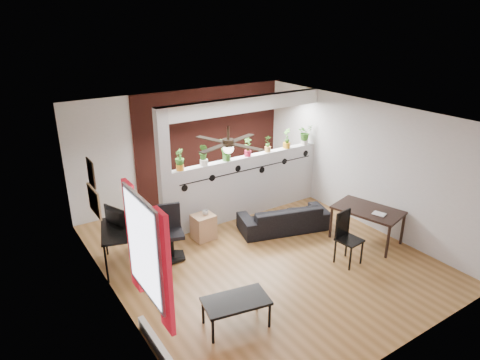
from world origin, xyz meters
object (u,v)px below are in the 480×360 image
object	(u,v)px
sofa	(284,218)
cube_shelf	(204,227)
potted_plant_6	(305,134)
coffee_table	(236,303)
computer_desk	(118,232)
potted_plant_1	(204,154)
ceiling_fan	(228,145)
potted_plant_0	(180,159)
potted_plant_3	(248,146)
potted_plant_5	(287,138)
office_chair	(171,236)
dining_table	(368,212)
potted_plant_4	(268,143)
folding_chair	(346,233)
cup	(205,212)
potted_plant_2	(226,149)

from	to	relation	value
sofa	cube_shelf	distance (m)	1.66
potted_plant_6	coffee_table	distance (m)	4.92
potted_plant_6	computer_desk	world-z (taller)	potted_plant_6
potted_plant_1	coffee_table	distance (m)	3.35
ceiling_fan	potted_plant_0	xyz separation A→B (m)	(0.02, 1.80, -0.74)
potted_plant_3	sofa	xyz separation A→B (m)	(0.21, -1.01, -1.31)
coffee_table	ceiling_fan	bearing A→B (deg)	62.06
sofa	coffee_table	world-z (taller)	sofa
sofa	computer_desk	distance (m)	3.33
potted_plant_3	potted_plant_5	size ratio (longest dim) A/B	0.91
office_chair	dining_table	bearing A→B (deg)	-24.11
potted_plant_4	potted_plant_5	size ratio (longest dim) A/B	0.83
office_chair	folding_chair	size ratio (longest dim) A/B	1.03
cup	coffee_table	size ratio (longest dim) A/B	0.12
cup	office_chair	size ratio (longest dim) A/B	0.12
computer_desk	cup	bearing A→B (deg)	1.93
potted_plant_6	computer_desk	distance (m)	4.75
office_chair	potted_plant_2	bearing A→B (deg)	24.12
cup	coffee_table	world-z (taller)	cup
sofa	cube_shelf	xyz separation A→B (m)	(-1.56, 0.57, -0.00)
potted_plant_2	computer_desk	bearing A→B (deg)	-168.78
ceiling_fan	office_chair	bearing A→B (deg)	118.00
potted_plant_6	potted_plant_3	bearing A→B (deg)	180.00
computer_desk	folding_chair	distance (m)	3.97
folding_chair	dining_table	bearing A→B (deg)	18.35
ceiling_fan	potted_plant_5	world-z (taller)	ceiling_fan
potted_plant_0	potted_plant_3	xyz separation A→B (m)	(1.58, 0.00, -0.01)
potted_plant_2	dining_table	bearing A→B (deg)	-51.91
office_chair	cup	bearing A→B (deg)	18.66
potted_plant_0	cube_shelf	distance (m)	1.41
potted_plant_4	cube_shelf	world-z (taller)	potted_plant_4
potted_plant_6	potted_plant_2	bearing A→B (deg)	180.00
potted_plant_1	office_chair	distance (m)	1.76
potted_plant_0	potted_plant_1	bearing A→B (deg)	-0.00
potted_plant_1	sofa	distance (m)	2.10
sofa	dining_table	bearing A→B (deg)	145.59
potted_plant_0	potted_plant_4	distance (m)	2.11
coffee_table	potted_plant_5	bearing A→B (deg)	41.94
sofa	office_chair	bearing A→B (deg)	9.46
office_chair	potted_plant_5	bearing A→B (deg)	12.85
potted_plant_0	potted_plant_2	xyz separation A→B (m)	(1.05, 0.00, 0.01)
computer_desk	dining_table	bearing A→B (deg)	-22.29
potted_plant_5	cup	size ratio (longest dim) A/B	3.81
folding_chair	computer_desk	bearing A→B (deg)	148.72
potted_plant_2	cube_shelf	xyz separation A→B (m)	(-0.82, -0.44, -1.33)
potted_plant_6	coffee_table	bearing A→B (deg)	-142.29
ceiling_fan	dining_table	bearing A→B (deg)	-9.20
potted_plant_4	folding_chair	xyz separation A→B (m)	(-0.18, -2.56, -0.98)
potted_plant_6	sofa	size ratio (longest dim) A/B	0.27
cup	coffee_table	bearing A→B (deg)	-109.84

